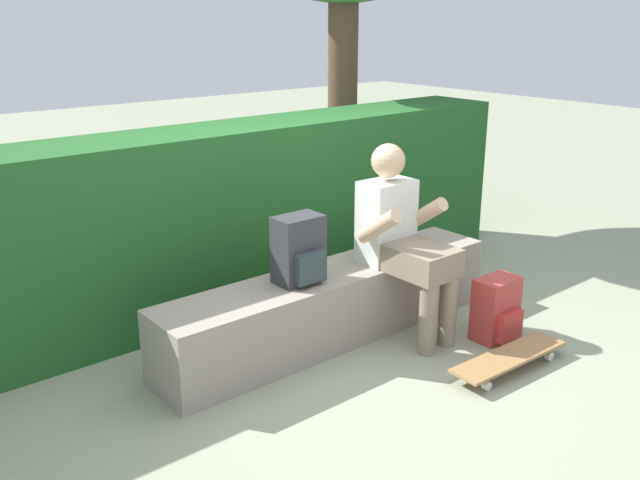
% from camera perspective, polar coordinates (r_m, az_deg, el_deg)
% --- Properties ---
extents(ground_plane, '(24.00, 24.00, 0.00)m').
position_cam_1_polar(ground_plane, '(4.21, 3.66, -9.35)').
color(ground_plane, gray).
extents(bench_main, '(2.36, 0.44, 0.44)m').
position_cam_1_polar(bench_main, '(4.32, 0.99, -5.34)').
color(bench_main, gray).
rests_on(bench_main, ground).
extents(person_skater, '(0.49, 0.62, 1.19)m').
position_cam_1_polar(person_skater, '(4.27, 6.83, 0.34)').
color(person_skater, white).
rests_on(person_skater, ground).
extents(skateboard_near_person, '(0.81, 0.23, 0.09)m').
position_cam_1_polar(skateboard_near_person, '(4.15, 15.30, -9.33)').
color(skateboard_near_person, olive).
rests_on(skateboard_near_person, ground).
extents(backpack_on_bench, '(0.28, 0.23, 0.40)m').
position_cam_1_polar(backpack_on_bench, '(4.00, -1.71, -0.89)').
color(backpack_on_bench, '#333338').
rests_on(backpack_on_bench, bench_main).
extents(backpack_on_ground, '(0.28, 0.23, 0.40)m').
position_cam_1_polar(backpack_on_ground, '(4.45, 14.35, -5.59)').
color(backpack_on_ground, '#B23833').
rests_on(backpack_on_ground, ground).
extents(hedge_row, '(5.13, 0.59, 1.23)m').
position_cam_1_polar(hedge_row, '(4.70, -9.14, 1.58)').
color(hedge_row, '#1F5422').
rests_on(hedge_row, ground).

